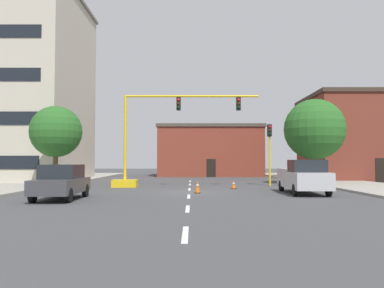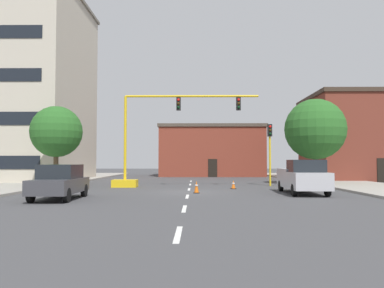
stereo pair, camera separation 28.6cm
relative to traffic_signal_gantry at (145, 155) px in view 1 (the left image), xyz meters
name	(u,v)px [view 1 (the left image)]	position (x,y,z in m)	size (l,w,h in m)	color
ground_plane	(189,192)	(3.29, -4.67, -2.35)	(160.00, 160.00, 0.00)	#424244
sidewalk_left	(33,184)	(-9.63, 3.33, -2.28)	(6.00, 56.00, 0.14)	#9E998E
sidewalk_right	(347,184)	(16.21, 3.33, -2.28)	(6.00, 56.00, 0.14)	#9E998E
lane_stripe_seg_0	(185,234)	(3.29, -18.67, -2.34)	(0.16, 2.40, 0.01)	silver
lane_stripe_seg_1	(188,209)	(3.29, -13.17, -2.34)	(0.16, 2.40, 0.01)	silver
lane_stripe_seg_2	(189,196)	(3.29, -7.67, -2.34)	(0.16, 2.40, 0.01)	silver
lane_stripe_seg_3	(190,189)	(3.29, -2.17, -2.34)	(0.16, 2.40, 0.01)	silver
lane_stripe_seg_4	(190,185)	(3.29, 3.33, -2.34)	(0.16, 2.40, 0.01)	silver
lane_stripe_seg_5	(190,181)	(3.29, 8.83, -2.34)	(0.16, 2.40, 0.01)	silver
building_tall_left	(15,88)	(-14.26, 9.97, 6.90)	(13.14, 14.07, 18.47)	beige
building_brick_center	(210,151)	(5.80, 22.89, 0.94)	(13.48, 8.66, 6.55)	brown
building_row_right	(358,138)	(20.76, 11.67, 2.02)	(10.56, 9.97, 8.71)	brown
traffic_signal_gantry	(145,155)	(0.00, 0.00, 0.00)	(10.79, 1.20, 6.83)	yellow
traffic_light_pole_right	(270,141)	(9.53, 1.60, 1.18)	(0.32, 0.47, 4.80)	yellow
tree_left_near	(56,132)	(-6.75, 0.38, 1.78)	(3.85, 3.85, 6.07)	brown
tree_right_mid	(315,129)	(13.61, 3.37, 2.20)	(5.01, 5.01, 7.06)	brown
pickup_truck_silver	(303,177)	(10.03, -5.81, -1.37)	(2.11, 5.44, 1.99)	#BCBCC1
sedan_dark_gray_near_left	(62,182)	(-3.05, -9.36, -1.46)	(1.96, 4.54, 1.74)	#3D3D42
traffic_cone_roadside_a	(234,185)	(6.36, -1.74, -2.05)	(0.36, 0.36, 0.60)	black
traffic_cone_roadside_b	(198,187)	(3.79, -5.42, -1.98)	(0.36, 0.36, 0.74)	black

